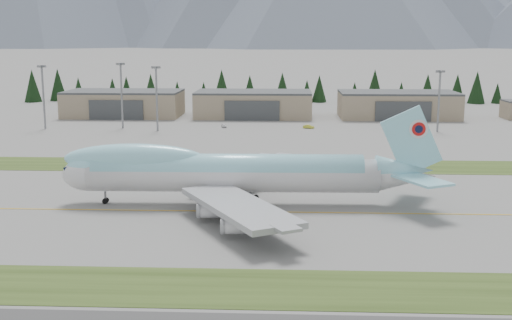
{
  "coord_description": "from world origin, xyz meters",
  "views": [
    {
      "loc": [
        -1.71,
        -118.32,
        32.75
      ],
      "look_at": [
        -7.63,
        10.99,
        8.0
      ],
      "focal_mm": 45.0,
      "sensor_mm": 36.0,
      "label": 1
    }
  ],
  "objects_px": {
    "hangar_center": "(254,104)",
    "service_vehicle_a": "(224,127)",
    "boeing_747_freighter": "(229,172)",
    "hangar_right": "(398,105)",
    "service_vehicle_b": "(309,128)",
    "hangar_left": "(124,103)",
    "service_vehicle_c": "(461,121)"
  },
  "relations": [
    {
      "from": "hangar_center",
      "to": "service_vehicle_a",
      "type": "xyz_separation_m",
      "value": [
        -9.39,
        -33.27,
        -5.39
      ]
    },
    {
      "from": "boeing_747_freighter",
      "to": "service_vehicle_a",
      "type": "distance_m",
      "value": 111.99
    },
    {
      "from": "hangar_right",
      "to": "service_vehicle_b",
      "type": "bearing_deg",
      "value": -137.74
    },
    {
      "from": "hangar_center",
      "to": "service_vehicle_b",
      "type": "relative_size",
      "value": 11.68
    },
    {
      "from": "hangar_left",
      "to": "hangar_center",
      "type": "bearing_deg",
      "value": 0.0
    },
    {
      "from": "service_vehicle_c",
      "to": "hangar_right",
      "type": "bearing_deg",
      "value": -177.56
    },
    {
      "from": "hangar_center",
      "to": "service_vehicle_a",
      "type": "bearing_deg",
      "value": -105.76
    },
    {
      "from": "hangar_right",
      "to": "service_vehicle_b",
      "type": "height_order",
      "value": "hangar_right"
    },
    {
      "from": "hangar_right",
      "to": "service_vehicle_c",
      "type": "relative_size",
      "value": 11.6
    },
    {
      "from": "service_vehicle_b",
      "to": "hangar_left",
      "type": "bearing_deg",
      "value": 86.28
    },
    {
      "from": "service_vehicle_a",
      "to": "hangar_left",
      "type": "bearing_deg",
      "value": 129.19
    },
    {
      "from": "service_vehicle_a",
      "to": "service_vehicle_c",
      "type": "xyz_separation_m",
      "value": [
        92.93,
        23.22,
        0.0
      ]
    },
    {
      "from": "boeing_747_freighter",
      "to": "hangar_right",
      "type": "bearing_deg",
      "value": 67.27
    },
    {
      "from": "hangar_right",
      "to": "service_vehicle_a",
      "type": "distance_m",
      "value": 77.14
    },
    {
      "from": "service_vehicle_a",
      "to": "service_vehicle_b",
      "type": "xyz_separation_m",
      "value": [
        31.3,
        -1.34,
        0.0
      ]
    },
    {
      "from": "hangar_center",
      "to": "service_vehicle_c",
      "type": "height_order",
      "value": "hangar_center"
    },
    {
      "from": "service_vehicle_c",
      "to": "service_vehicle_b",
      "type": "bearing_deg",
      "value": -132.72
    },
    {
      "from": "hangar_right",
      "to": "service_vehicle_a",
      "type": "bearing_deg",
      "value": -154.38
    },
    {
      "from": "service_vehicle_c",
      "to": "hangar_center",
      "type": "bearing_deg",
      "value": -161.31
    },
    {
      "from": "hangar_right",
      "to": "service_vehicle_c",
      "type": "height_order",
      "value": "hangar_right"
    },
    {
      "from": "hangar_left",
      "to": "hangar_right",
      "type": "distance_m",
      "value": 115.0
    },
    {
      "from": "hangar_right",
      "to": "service_vehicle_b",
      "type": "xyz_separation_m",
      "value": [
        -38.09,
        -34.61,
        -5.39
      ]
    },
    {
      "from": "hangar_left",
      "to": "service_vehicle_b",
      "type": "xyz_separation_m",
      "value": [
        76.91,
        -34.61,
        -5.39
      ]
    },
    {
      "from": "hangar_right",
      "to": "hangar_center",
      "type": "bearing_deg",
      "value": 180.0
    },
    {
      "from": "hangar_left",
      "to": "service_vehicle_a",
      "type": "distance_m",
      "value": 56.71
    },
    {
      "from": "hangar_center",
      "to": "hangar_right",
      "type": "distance_m",
      "value": 60.0
    },
    {
      "from": "boeing_747_freighter",
      "to": "service_vehicle_c",
      "type": "distance_m",
      "value": 157.22
    },
    {
      "from": "hangar_center",
      "to": "hangar_right",
      "type": "bearing_deg",
      "value": 0.0
    },
    {
      "from": "service_vehicle_c",
      "to": "service_vehicle_a",
      "type": "bearing_deg",
      "value": -140.42
    },
    {
      "from": "hangar_right",
      "to": "service_vehicle_c",
      "type": "xyz_separation_m",
      "value": [
        23.55,
        -10.05,
        -5.39
      ]
    },
    {
      "from": "hangar_right",
      "to": "service_vehicle_b",
      "type": "distance_m",
      "value": 51.74
    },
    {
      "from": "service_vehicle_c",
      "to": "hangar_left",
      "type": "bearing_deg",
      "value": -158.6
    }
  ]
}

